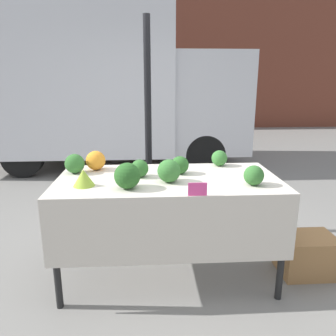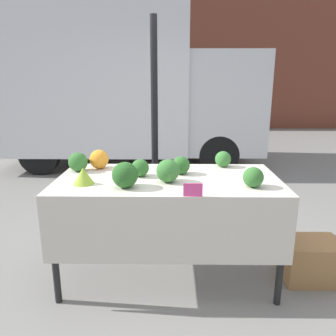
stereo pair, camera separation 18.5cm
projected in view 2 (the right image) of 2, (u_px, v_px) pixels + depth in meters
ground_plane at (168, 273)px, 2.81m from camera, size 40.00×40.00×0.00m
building_facade at (172, 55)px, 11.00m from camera, size 16.00×0.60×4.85m
tent_pole at (155, 130)px, 3.38m from camera, size 0.07×0.07×2.21m
parked_truck at (126, 88)px, 6.31m from camera, size 4.70×2.20×2.79m
market_table at (168, 194)px, 2.55m from camera, size 1.75×0.88×0.86m
orange_cauliflower at (99, 159)px, 2.84m from camera, size 0.17×0.17×0.17m
romanesco_head at (83, 176)px, 2.42m from camera, size 0.16×0.16×0.13m
broccoli_head_0 at (125, 175)px, 2.33m from camera, size 0.19×0.19×0.19m
broccoli_head_1 at (140, 168)px, 2.61m from camera, size 0.14×0.14×0.14m
broccoli_head_2 at (168, 171)px, 2.46m from camera, size 0.18×0.18×0.18m
broccoli_head_3 at (78, 162)px, 2.76m from camera, size 0.16×0.16×0.16m
broccoli_head_4 at (223, 159)px, 2.90m from camera, size 0.14×0.14×0.14m
broccoli_head_5 at (253, 177)px, 2.35m from camera, size 0.15×0.15×0.15m
broccoli_head_6 at (181, 165)px, 2.68m from camera, size 0.15×0.15×0.15m
price_sign at (193, 190)px, 2.16m from camera, size 0.13×0.01×0.09m
produce_crate at (311, 260)px, 2.70m from camera, size 0.45×0.35×0.34m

